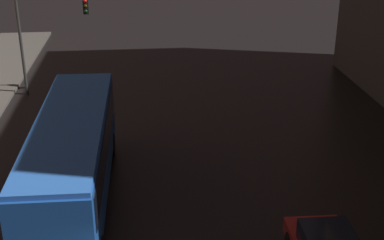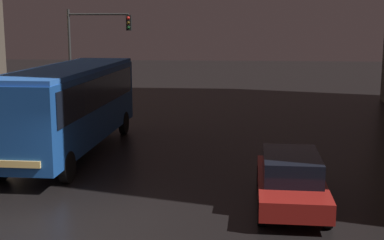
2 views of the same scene
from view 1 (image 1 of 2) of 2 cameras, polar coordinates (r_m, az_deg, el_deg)
bus_near at (r=19.38m, az=-12.62°, el=-3.36°), size 2.54×10.49×3.31m
traffic_light_main at (r=30.48m, az=-15.39°, el=9.77°), size 3.88×0.35×5.74m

